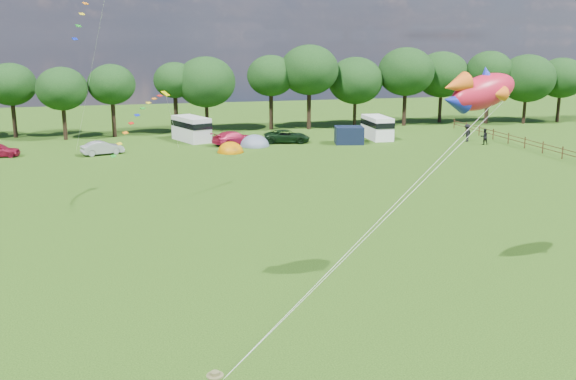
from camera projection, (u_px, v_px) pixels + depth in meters
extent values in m
plane|color=black|center=(338.00, 339.00, 24.53)|extent=(180.00, 180.00, 0.00)
cylinder|color=black|center=(14.00, 120.00, 72.55)|extent=(0.47, 0.47, 3.90)
ellipsoid|color=black|center=(11.00, 84.00, 71.60)|extent=(5.58, 5.58, 4.74)
cylinder|color=black|center=(65.00, 124.00, 71.04)|extent=(0.44, 0.44, 3.56)
ellipsoid|color=black|center=(62.00, 89.00, 70.13)|extent=(5.56, 5.56, 4.73)
cylinder|color=black|center=(114.00, 120.00, 73.13)|extent=(0.47, 0.47, 3.95)
ellipsoid|color=black|center=(112.00, 84.00, 72.19)|extent=(5.33, 5.33, 4.53)
cylinder|color=black|center=(176.00, 114.00, 76.45)|extent=(0.50, 0.50, 4.33)
ellipsoid|color=black|center=(175.00, 80.00, 75.50)|extent=(4.95, 4.95, 4.21)
cylinder|color=black|center=(207.00, 118.00, 76.98)|extent=(0.43, 0.43, 3.31)
ellipsoid|color=black|center=(206.00, 82.00, 75.97)|extent=(7.03, 7.03, 5.98)
cylinder|color=black|center=(271.00, 112.00, 78.93)|extent=(0.50, 0.50, 4.36)
ellipsoid|color=black|center=(271.00, 76.00, 77.90)|extent=(5.84, 5.84, 4.97)
cylinder|color=black|center=(309.00, 111.00, 79.15)|extent=(0.51, 0.51, 4.55)
ellipsoid|color=black|center=(309.00, 70.00, 77.98)|extent=(7.15, 7.15, 6.08)
cylinder|color=black|center=(355.00, 114.00, 81.42)|extent=(0.42, 0.42, 3.21)
ellipsoid|color=black|center=(355.00, 81.00, 80.44)|extent=(6.90, 6.90, 5.86)
cylinder|color=black|center=(404.00, 109.00, 82.20)|extent=(0.48, 0.48, 4.17)
ellipsoid|color=black|center=(406.00, 72.00, 81.08)|extent=(7.16, 7.16, 6.09)
cylinder|color=black|center=(440.00, 109.00, 85.47)|extent=(0.45, 0.45, 3.66)
ellipsoid|color=black|center=(442.00, 75.00, 84.42)|extent=(7.05, 7.05, 5.99)
cylinder|color=black|center=(487.00, 106.00, 84.24)|extent=(0.52, 0.52, 4.65)
ellipsoid|color=black|center=(489.00, 71.00, 83.17)|extent=(5.96, 5.96, 5.06)
cylinder|color=black|center=(524.00, 111.00, 84.27)|extent=(0.42, 0.42, 3.19)
ellipsoid|color=black|center=(527.00, 78.00, 83.26)|extent=(7.23, 7.23, 6.14)
cylinder|color=black|center=(558.00, 109.00, 85.86)|extent=(0.44, 0.44, 3.52)
ellipsoid|color=black|center=(561.00, 78.00, 84.90)|extent=(6.22, 6.22, 5.28)
cylinder|color=#472D19|center=(562.00, 153.00, 60.16)|extent=(0.12, 0.12, 1.20)
cylinder|color=#472D19|center=(573.00, 152.00, 58.66)|extent=(0.08, 3.00, 0.08)
cylinder|color=#472D19|center=(573.00, 156.00, 58.75)|extent=(0.08, 3.00, 0.08)
cylinder|color=#472D19|center=(543.00, 147.00, 62.99)|extent=(0.12, 0.12, 1.20)
cylinder|color=#472D19|center=(553.00, 146.00, 61.49)|extent=(0.08, 3.00, 0.08)
cylinder|color=#472D19|center=(552.00, 151.00, 61.58)|extent=(0.08, 3.00, 0.08)
cylinder|color=#472D19|center=(525.00, 143.00, 65.82)|extent=(0.12, 0.12, 1.20)
cylinder|color=#472D19|center=(534.00, 142.00, 64.32)|extent=(0.08, 3.00, 0.08)
cylinder|color=#472D19|center=(534.00, 145.00, 64.41)|extent=(0.08, 3.00, 0.08)
cylinder|color=#472D19|center=(508.00, 138.00, 68.65)|extent=(0.12, 0.12, 1.20)
cylinder|color=#472D19|center=(517.00, 137.00, 67.15)|extent=(0.08, 3.00, 0.08)
cylinder|color=#472D19|center=(516.00, 141.00, 67.25)|extent=(0.08, 3.00, 0.08)
cylinder|color=#472D19|center=(493.00, 134.00, 71.48)|extent=(0.12, 0.12, 1.20)
cylinder|color=#472D19|center=(501.00, 133.00, 69.98)|extent=(0.08, 3.00, 0.08)
cylinder|color=#472D19|center=(501.00, 137.00, 70.08)|extent=(0.08, 3.00, 0.08)
cylinder|color=#472D19|center=(479.00, 130.00, 74.31)|extent=(0.12, 0.12, 1.20)
cylinder|color=#472D19|center=(486.00, 129.00, 72.81)|extent=(0.08, 3.00, 0.08)
cylinder|color=#472D19|center=(486.00, 133.00, 72.91)|extent=(0.08, 3.00, 0.08)
cylinder|color=#472D19|center=(466.00, 127.00, 77.14)|extent=(0.12, 0.12, 1.20)
cylinder|color=#472D19|center=(473.00, 126.00, 75.65)|extent=(0.08, 3.00, 0.08)
cylinder|color=#472D19|center=(473.00, 129.00, 75.74)|extent=(0.08, 3.00, 0.08)
cylinder|color=#472D19|center=(454.00, 124.00, 79.97)|extent=(0.12, 0.12, 1.20)
cylinder|color=#472D19|center=(460.00, 122.00, 78.48)|extent=(0.08, 3.00, 0.08)
cylinder|color=#472D19|center=(460.00, 126.00, 78.57)|extent=(0.08, 3.00, 0.08)
imported|color=#979A9F|center=(102.00, 148.00, 62.34)|extent=(3.98, 2.46, 1.32)
imported|color=#A81537|center=(234.00, 138.00, 68.08)|extent=(5.12, 3.68, 1.42)
imported|color=black|center=(287.00, 136.00, 69.31)|extent=(5.41, 3.25, 1.38)
cube|color=silver|center=(191.00, 129.00, 70.38)|extent=(4.05, 5.77, 2.66)
cube|color=black|center=(191.00, 124.00, 70.25)|extent=(4.13, 5.89, 0.63)
cylinder|color=black|center=(199.00, 139.00, 69.28)|extent=(0.80, 0.53, 0.75)
cylinder|color=black|center=(185.00, 136.00, 71.93)|extent=(0.80, 0.53, 0.75)
cube|color=white|center=(377.00, 128.00, 71.88)|extent=(2.26, 5.08, 2.51)
cube|color=black|center=(377.00, 123.00, 71.76)|extent=(2.31, 5.18, 0.60)
cylinder|color=black|center=(382.00, 138.00, 70.59)|extent=(0.71, 0.28, 0.71)
cylinder|color=black|center=(372.00, 134.00, 73.59)|extent=(0.71, 0.28, 0.71)
ellipsoid|color=#C26C00|center=(231.00, 152.00, 63.78)|extent=(2.51, 2.89, 2.07)
cylinder|color=#C26C00|center=(231.00, 152.00, 63.77)|extent=(2.64, 2.64, 0.08)
ellipsoid|color=slate|center=(255.00, 146.00, 67.42)|extent=(3.00, 3.45, 2.34)
cylinder|color=slate|center=(255.00, 146.00, 67.42)|extent=(3.15, 3.15, 0.08)
cube|color=black|center=(349.00, 135.00, 68.63)|extent=(3.38, 2.95, 1.84)
ellipsoid|color=red|center=(483.00, 92.00, 27.41)|extent=(3.87, 2.19, 2.11)
ellipsoid|color=#DCE400|center=(483.00, 96.00, 27.45)|extent=(2.43, 1.35, 1.15)
cone|color=orange|center=(455.00, 85.00, 26.61)|extent=(1.48, 1.20, 1.11)
cone|color=#16209D|center=(454.00, 101.00, 26.77)|extent=(1.48, 1.20, 1.11)
cone|color=#16209D|center=(486.00, 76.00, 27.30)|extent=(0.97, 1.10, 0.94)
sphere|color=white|center=(499.00, 85.00, 28.26)|extent=(0.35, 0.35, 0.35)
sphere|color=black|center=(499.00, 85.00, 28.35)|extent=(0.18, 0.18, 0.18)
cube|color=orange|center=(86.00, 3.00, 46.11)|extent=(0.44, 0.57, 0.16)
cube|color=yellow|center=(82.00, 14.00, 45.75)|extent=(0.44, 0.57, 0.17)
cube|color=#198C1E|center=(78.00, 26.00, 45.41)|extent=(0.43, 0.56, 0.17)
cube|color=#0C1EB2|center=(75.00, 39.00, 45.10)|extent=(0.43, 0.56, 0.18)
cube|color=#D1BB00|center=(165.00, 93.00, 44.52)|extent=(0.67, 0.70, 0.33)
cube|color=red|center=(160.00, 96.00, 44.03)|extent=(0.43, 0.53, 0.09)
cube|color=orange|center=(154.00, 99.00, 43.54)|extent=(0.42, 0.52, 0.10)
cube|color=yellow|center=(149.00, 103.00, 43.08)|extent=(0.42, 0.52, 0.11)
cube|color=#198C1E|center=(143.00, 108.00, 42.63)|extent=(0.42, 0.52, 0.12)
cube|color=#0C1EB2|center=(137.00, 115.00, 42.20)|extent=(0.41, 0.52, 0.13)
cube|color=red|center=(131.00, 123.00, 41.79)|extent=(0.41, 0.52, 0.14)
cube|color=orange|center=(125.00, 133.00, 41.40)|extent=(0.41, 0.51, 0.14)
cube|color=yellow|center=(119.00, 144.00, 41.03)|extent=(0.40, 0.51, 0.15)
cube|color=#198C1E|center=(113.00, 156.00, 40.68)|extent=(0.40, 0.51, 0.16)
imported|color=black|center=(484.00, 137.00, 68.02)|extent=(0.86, 0.55, 1.72)
imported|color=black|center=(467.00, 133.00, 69.88)|extent=(1.38, 1.08, 1.94)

